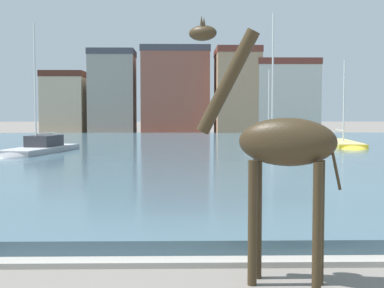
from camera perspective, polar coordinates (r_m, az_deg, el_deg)
name	(u,v)px	position (r m, az deg, el deg)	size (l,w,h in m)	color
harbor_water	(164,151)	(38.41, -3.01, -0.78)	(82.08, 54.74, 0.44)	#476675
quay_edge_coping	(118,263)	(11.17, -7.92, -12.42)	(82.08, 0.50, 0.12)	#ADA89E
giraffe_statue	(279,147)	(9.63, 9.24, -0.32)	(2.71, 1.37, 4.87)	#382B19
sailboat_yellow	(344,146)	(42.54, 15.90, -0.26)	(2.74, 9.69, 6.99)	gold
sailboat_grey	(36,152)	(35.45, -16.29, -0.78)	(3.92, 8.67, 8.65)	#939399
sailboat_white	(271,151)	(36.42, 8.42, -0.75)	(3.65, 7.42, 9.58)	white
sailboat_navy	(268,139)	(49.53, 8.16, 0.55)	(2.51, 6.09, 6.89)	navy
townhouse_tall_gabled	(65,103)	(73.17, -13.43, 4.29)	(5.56, 5.80, 8.32)	#C6B293
townhouse_wide_warehouse	(113,92)	(71.79, -8.48, 5.49)	(6.01, 5.59, 11.13)	gray
townhouse_narrow_midrow	(176,91)	(71.19, -1.76, 5.70)	(8.99, 6.57, 11.54)	#8E5142
townhouse_end_terrace	(237,92)	(69.47, 4.83, 5.57)	(5.61, 7.98, 11.10)	tan
townhouse_corner_house	(286,97)	(69.09, 10.01, 4.92)	(7.86, 5.43, 9.61)	beige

